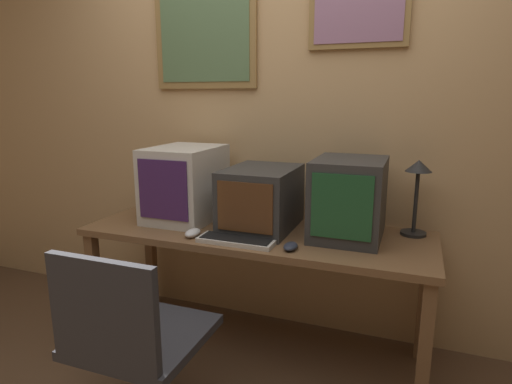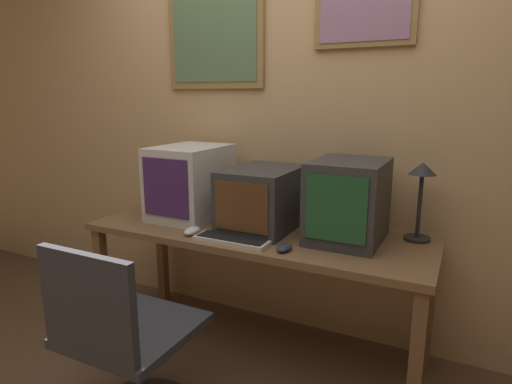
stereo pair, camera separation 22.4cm
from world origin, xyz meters
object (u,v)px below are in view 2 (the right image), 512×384
at_px(office_chair, 125,352).
at_px(desk_lamp, 421,186).
at_px(monitor_right, 348,201).
at_px(monitor_center, 262,198).
at_px(desk_clock, 161,198).
at_px(mouse_near_keyboard, 284,247).
at_px(keyboard_main, 232,240).
at_px(monitor_left, 191,182).
at_px(mouse_far_corner, 192,231).

bearing_deg(office_chair, desk_lamp, 44.12).
bearing_deg(office_chair, monitor_right, 50.12).
distance_m(monitor_center, desk_clock, 0.82).
xyz_separation_m(mouse_near_keyboard, desk_clock, (-1.05, 0.42, 0.04)).
bearing_deg(desk_clock, office_chair, -59.77).
distance_m(monitor_right, keyboard_main, 0.60).
bearing_deg(mouse_near_keyboard, office_chair, -131.43).
distance_m(monitor_center, keyboard_main, 0.32).
distance_m(monitor_left, monitor_center, 0.47).
height_order(keyboard_main, mouse_far_corner, mouse_far_corner).
bearing_deg(mouse_far_corner, desk_clock, 142.20).
distance_m(desk_lamp, office_chair, 1.55).
relative_size(monitor_center, monitor_right, 1.11).
relative_size(monitor_right, desk_clock, 3.90).
bearing_deg(office_chair, monitor_left, 105.57).
bearing_deg(desk_lamp, monitor_right, -154.89).
bearing_deg(monitor_center, desk_lamp, 11.47).
bearing_deg(monitor_left, monitor_right, -0.04).
height_order(desk_lamp, office_chair, desk_lamp).
bearing_deg(keyboard_main, mouse_far_corner, 177.16).
bearing_deg(office_chair, desk_clock, 120.23).
xyz_separation_m(keyboard_main, mouse_far_corner, (-0.25, 0.01, 0.01)).
bearing_deg(mouse_near_keyboard, monitor_center, 131.62).
relative_size(mouse_far_corner, desk_lamp, 0.29).
xyz_separation_m(monitor_center, mouse_far_corner, (-0.27, -0.27, -0.15)).
bearing_deg(keyboard_main, desk_lamp, 28.54).
bearing_deg(monitor_right, office_chair, -129.88).
relative_size(desk_lamp, office_chair, 0.45).
bearing_deg(office_chair, mouse_far_corner, 93.76).
bearing_deg(monitor_right, mouse_far_corner, -159.33).
xyz_separation_m(mouse_near_keyboard, mouse_far_corner, (-0.52, 0.01, 0.00)).
height_order(monitor_center, monitor_right, monitor_right).
bearing_deg(desk_lamp, mouse_near_keyboard, -140.62).
xyz_separation_m(desk_clock, office_chair, (0.56, -0.97, -0.40)).
xyz_separation_m(keyboard_main, desk_clock, (-0.77, 0.42, 0.04)).
bearing_deg(monitor_left, monitor_center, -1.26).
xyz_separation_m(monitor_left, keyboard_main, (0.44, -0.29, -0.20)).
bearing_deg(monitor_right, mouse_near_keyboard, -126.74).
bearing_deg(monitor_right, monitor_center, -178.81).
distance_m(monitor_right, desk_lamp, 0.36).
height_order(monitor_center, mouse_far_corner, monitor_center).
distance_m(mouse_near_keyboard, office_chair, 0.82).
bearing_deg(keyboard_main, monitor_center, 84.53).
bearing_deg(keyboard_main, desk_clock, 151.45).
distance_m(mouse_far_corner, desk_lamp, 1.17).
bearing_deg(mouse_far_corner, monitor_center, 44.40).
relative_size(mouse_near_keyboard, office_chair, 0.12).
relative_size(monitor_right, office_chair, 0.49).
bearing_deg(monitor_center, desk_clock, 170.01).
xyz_separation_m(monitor_center, desk_lamp, (0.78, 0.16, 0.11)).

